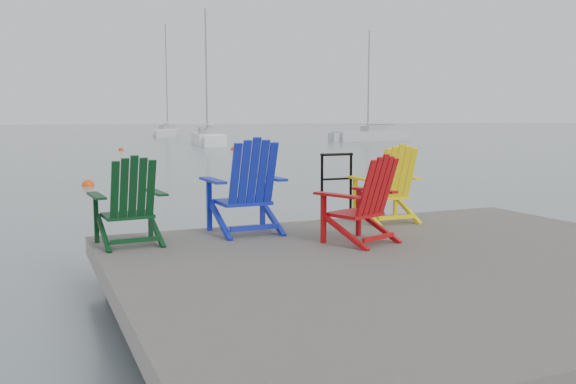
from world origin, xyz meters
name	(u,v)px	position (x,y,z in m)	size (l,w,h in m)	color
ground	(429,308)	(0.00, 0.00, 0.00)	(400.00, 400.00, 0.00)	slate
dock	(430,274)	(0.00, 0.00, 0.35)	(6.00, 5.00, 1.40)	#302D2A
handrail	(337,180)	(0.25, 2.45, 1.04)	(0.48, 0.04, 0.90)	black
chair_green	(130,201)	(-2.59, 1.81, 0.98)	(0.80, 0.74, 0.95)	black
chair_blue	(247,187)	(-1.21, 1.95, 1.06)	(0.90, 0.84, 1.11)	#1020AF
chair_red	(364,200)	(-0.23, 0.91, 0.98)	(0.92, 0.88, 0.96)	#A90C0F
chair_yellow	(389,184)	(0.77, 1.97, 1.01)	(0.81, 0.76, 1.01)	yellow
sailboat_near	(208,139)	(8.51, 37.77, 0.36)	(3.00, 7.22, 9.87)	white
sailboat_mid	(167,133)	(10.15, 58.78, 0.36)	(4.47, 8.85, 11.81)	silver
sailboat_far	(371,136)	(23.12, 39.44, 0.36)	(6.69, 2.14, 9.35)	#BBBCC0
buoy_a	(88,186)	(-2.03, 12.88, 0.00)	(0.34, 0.34, 0.34)	#EF4A0E
buoy_c	(234,150)	(7.86, 29.86, 0.00)	(0.40, 0.40, 0.40)	#B8430A
buoy_d	(121,150)	(1.59, 31.96, 0.00)	(0.32, 0.32, 0.32)	red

